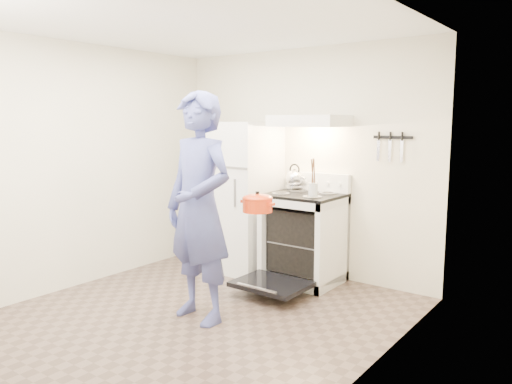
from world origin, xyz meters
TOP-DOWN VIEW (x-y plane):
  - floor at (0.00, 0.00)m, footprint 3.60×3.60m
  - back_wall at (0.00, 1.80)m, footprint 3.20×0.02m
  - refrigerator at (-0.58, 1.45)m, footprint 0.70×0.70m
  - stove_body at (0.23, 1.48)m, footprint 0.76×0.65m
  - cooktop at (0.23, 1.48)m, footprint 0.76×0.65m
  - backsplash at (0.23, 1.76)m, footprint 0.76×0.07m
  - oven_door at (0.23, 0.88)m, footprint 0.70×0.54m
  - oven_rack at (0.23, 1.48)m, footprint 0.60×0.52m
  - range_hood at (0.23, 1.55)m, footprint 0.76×0.50m
  - knife_strip at (1.05, 1.79)m, footprint 0.40×0.02m
  - pizza_stone at (0.18, 1.47)m, footprint 0.29×0.29m
  - tea_kettle at (-0.00, 1.65)m, footprint 0.24×0.20m
  - utensil_jar at (0.49, 1.22)m, footprint 0.10×0.10m
  - person at (0.05, 0.06)m, footprint 0.75×0.53m
  - dutch_oven at (0.45, 0.35)m, footprint 0.32×0.25m

SIDE VIEW (x-z plane):
  - floor at x=0.00m, z-range 0.00..0.00m
  - oven_door at x=0.23m, z-range 0.10..0.15m
  - oven_rack at x=0.23m, z-range 0.43..0.45m
  - pizza_stone at x=0.18m, z-range 0.45..0.46m
  - stove_body at x=0.23m, z-range 0.00..0.92m
  - refrigerator at x=-0.58m, z-range 0.00..1.70m
  - cooktop at x=0.23m, z-range 0.92..0.95m
  - person at x=0.05m, z-range 0.00..1.96m
  - dutch_oven at x=0.45m, z-range 0.90..1.11m
  - utensil_jar at x=0.49m, z-range 0.98..1.11m
  - backsplash at x=0.23m, z-range 0.95..1.15m
  - tea_kettle at x=0.00m, z-range 0.95..1.24m
  - back_wall at x=0.00m, z-range 0.00..2.50m
  - knife_strip at x=1.05m, z-range 1.54..1.56m
  - range_hood at x=0.23m, z-range 1.65..1.77m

